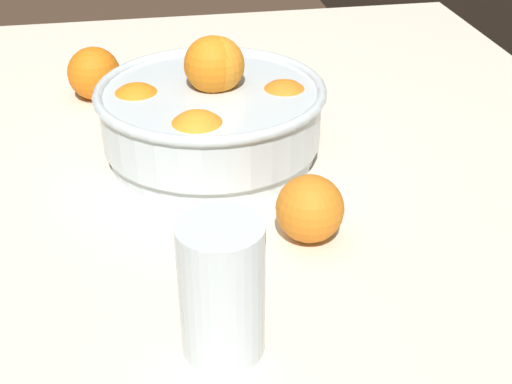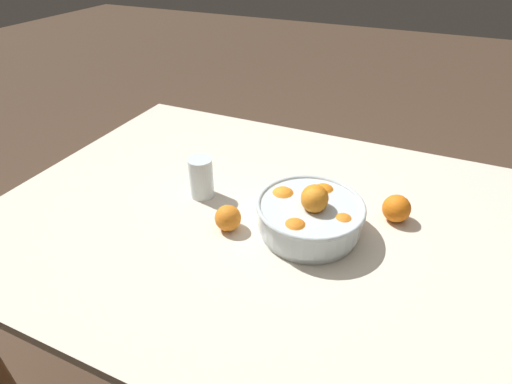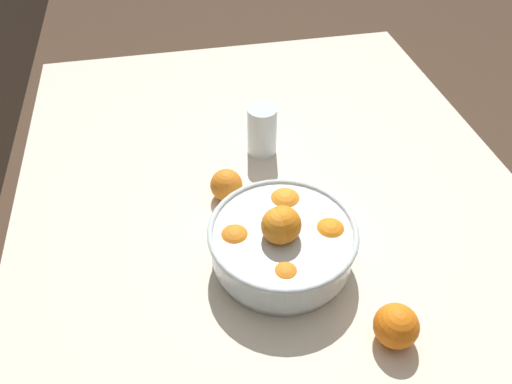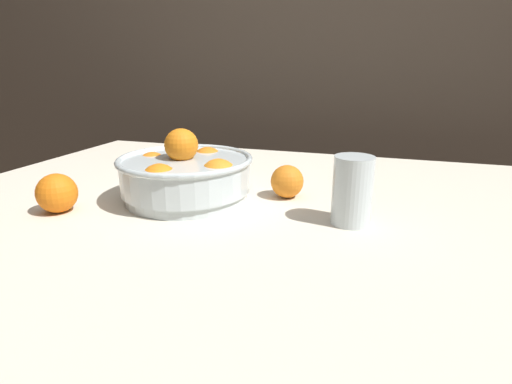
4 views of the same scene
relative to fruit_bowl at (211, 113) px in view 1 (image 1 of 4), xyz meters
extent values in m
cube|color=beige|center=(0.17, -0.03, -0.07)|extent=(1.45, 1.12, 0.03)
cylinder|color=#936B47|center=(-0.50, 0.47, -0.42)|extent=(0.05, 0.05, 0.67)
cylinder|color=silver|center=(0.00, 0.00, -0.04)|extent=(0.25, 0.25, 0.02)
cylinder|color=silver|center=(0.00, 0.00, 0.00)|extent=(0.27, 0.27, 0.06)
torus|color=silver|center=(0.00, 0.00, 0.03)|extent=(0.28, 0.28, 0.01)
sphere|color=orange|center=(0.08, -0.02, 0.00)|extent=(0.08, 0.08, 0.08)
sphere|color=orange|center=(0.01, 0.09, 0.00)|extent=(0.07, 0.07, 0.07)
sphere|color=orange|center=(-0.09, 0.02, 0.00)|extent=(0.07, 0.07, 0.07)
sphere|color=orange|center=(-0.01, -0.09, 0.00)|extent=(0.07, 0.07, 0.07)
sphere|color=orange|center=(-0.01, 0.01, 0.06)|extent=(0.07, 0.07, 0.07)
sphere|color=orange|center=(-0.01, 0.00, 0.06)|extent=(0.07, 0.07, 0.07)
cylinder|color=#F4A314|center=(0.34, -0.03, -0.01)|extent=(0.06, 0.06, 0.10)
cylinder|color=silver|center=(0.34, -0.03, 0.01)|extent=(0.07, 0.07, 0.12)
sphere|color=orange|center=(-0.20, -0.14, -0.02)|extent=(0.08, 0.08, 0.08)
sphere|color=orange|center=(0.20, 0.08, -0.02)|extent=(0.07, 0.07, 0.07)
camera|label=1|loc=(0.78, -0.09, 0.37)|focal=50.00mm
camera|label=2|loc=(-0.21, 0.80, 0.62)|focal=28.00mm
camera|label=3|loc=(-0.59, 0.17, 0.71)|focal=35.00mm
camera|label=4|loc=(0.38, -0.72, 0.22)|focal=28.00mm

